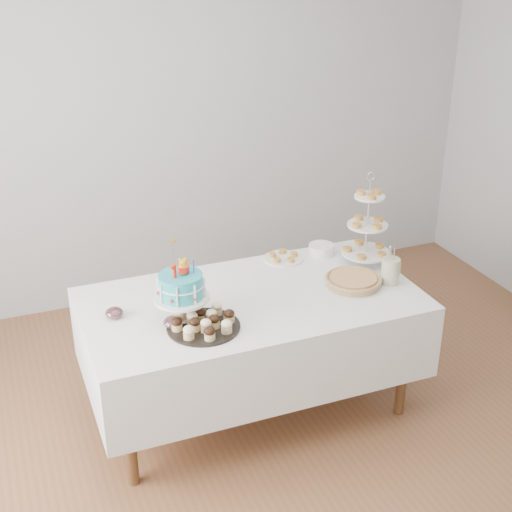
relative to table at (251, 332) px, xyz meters
name	(u,v)px	position (x,y,z in m)	size (l,w,h in m)	color
floor	(270,437)	(0.00, -0.30, -0.54)	(5.00, 5.00, 0.00)	brown
walls	(273,223)	(0.00, -0.30, 0.81)	(5.04, 4.04, 2.70)	#A4A6A9
table	(251,332)	(0.00, 0.00, 0.00)	(1.92, 1.02, 0.77)	white
birthday_cake	(182,299)	(-0.43, -0.09, 0.35)	(0.30, 0.30, 0.46)	white
cupcake_tray	(203,321)	(-0.36, -0.21, 0.27)	(0.39, 0.39, 0.09)	black
pie	(353,280)	(0.62, -0.07, 0.26)	(0.34, 0.34, 0.05)	tan
tiered_stand	(367,226)	(0.84, 0.18, 0.48)	(0.31, 0.31, 0.60)	silver
plate_stack	(321,249)	(0.64, 0.39, 0.26)	(0.17, 0.17, 0.06)	white
pastry_plate	(283,257)	(0.37, 0.40, 0.24)	(0.25, 0.25, 0.04)	white
jam_bowl_a	(173,322)	(-0.50, -0.15, 0.26)	(0.10, 0.10, 0.06)	silver
jam_bowl_b	(114,313)	(-0.77, 0.07, 0.26)	(0.10, 0.10, 0.06)	silver
utensil_pitcher	(390,270)	(0.83, -0.13, 0.31)	(0.11, 0.11, 0.24)	beige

